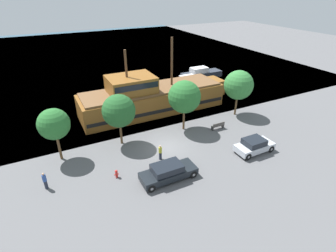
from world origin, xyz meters
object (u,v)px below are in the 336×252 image
object	(u,v)px
fire_hydrant	(116,173)
pedestrian_walking_far	(45,181)
pirate_ship	(151,97)
moored_boat_outer	(201,74)
bench_promenade_east	(218,126)
moored_boat_dockside	(189,82)
parked_car_curb_mid	(254,145)
parked_car_curb_front	(168,172)
pedestrian_walking_near	(160,152)

from	to	relation	value
fire_hydrant	pedestrian_walking_far	xyz separation A→B (m)	(-5.62, 1.25, 0.39)
pirate_ship	pedestrian_walking_far	world-z (taller)	pirate_ship
pirate_ship	moored_boat_outer	xyz separation A→B (m)	(13.63, 8.85, -1.18)
fire_hydrant	bench_promenade_east	world-z (taller)	bench_promenade_east
pedestrian_walking_far	bench_promenade_east	bearing A→B (deg)	5.65
moored_boat_dockside	parked_car_curb_mid	xyz separation A→B (m)	(-4.09, -19.54, 0.04)
pirate_ship	fire_hydrant	size ratio (longest dim) A/B	26.29
pirate_ship	parked_car_curb_front	size ratio (longest dim) A/B	4.06
moored_boat_dockside	pedestrian_walking_near	bearing A→B (deg)	-128.39
moored_boat_dockside	parked_car_curb_mid	distance (m)	19.96
parked_car_curb_front	bench_promenade_east	distance (m)	10.66
moored_boat_dockside	fire_hydrant	bearing A→B (deg)	-135.74
moored_boat_outer	fire_hydrant	size ratio (longest dim) A/B	9.86
parked_car_curb_mid	pirate_ship	bearing A→B (deg)	111.06
moored_boat_outer	pedestrian_walking_far	xyz separation A→B (m)	(-27.52, -18.90, 0.07)
moored_boat_outer	pedestrian_walking_near	size ratio (longest dim) A/B	4.87
bench_promenade_east	parked_car_curb_front	bearing A→B (deg)	-150.05
pirate_ship	bench_promenade_east	distance (m)	9.66
moored_boat_dockside	pedestrian_walking_near	world-z (taller)	moored_boat_dockside
pirate_ship	moored_boat_outer	world-z (taller)	pirate_ship
fire_hydrant	pedestrian_walking_far	bearing A→B (deg)	167.49
bench_promenade_east	pedestrian_walking_far	distance (m)	18.89
bench_promenade_east	parked_car_curb_mid	bearing A→B (deg)	-86.22
moored_boat_dockside	moored_boat_outer	distance (m)	5.21
pirate_ship	pedestrian_walking_far	size ratio (longest dim) A/B	12.64
moored_boat_outer	bench_promenade_east	distance (m)	19.15
parked_car_curb_mid	moored_boat_outer	bearing A→B (deg)	69.61
parked_car_curb_mid	pedestrian_walking_far	world-z (taller)	pedestrian_walking_far
bench_promenade_east	pedestrian_walking_far	world-z (taller)	pedestrian_walking_far
bench_promenade_east	pedestrian_walking_near	distance (m)	8.91
pirate_ship	pedestrian_walking_near	distance (m)	11.25
pirate_ship	moored_boat_dockside	world-z (taller)	pirate_ship
parked_car_curb_mid	pedestrian_walking_far	distance (m)	19.49
parked_car_curb_front	pedestrian_walking_near	bearing A→B (deg)	77.46
pirate_ship	parked_car_curb_mid	distance (m)	14.69
moored_boat_outer	fire_hydrant	xyz separation A→B (m)	(-21.90, -20.15, -0.32)
pirate_ship	pedestrian_walking_near	world-z (taller)	pirate_ship
fire_hydrant	pedestrian_walking_far	distance (m)	5.77
moored_boat_dockside	pirate_ship	bearing A→B (deg)	-147.86
moored_boat_outer	bench_promenade_east	xyz separation A→B (m)	(-8.73, -17.04, -0.30)
parked_car_curb_mid	pedestrian_walking_near	bearing A→B (deg)	160.91
moored_boat_dockside	fire_hydrant	xyz separation A→B (m)	(-17.62, -17.17, -0.28)
moored_boat_dockside	pedestrian_walking_far	world-z (taller)	moored_boat_dockside
fire_hydrant	pedestrian_walking_near	xyz separation A→B (m)	(4.59, 0.73, 0.37)
parked_car_curb_front	fire_hydrant	xyz separation A→B (m)	(-3.94, 2.22, -0.33)
pedestrian_walking_far	moored_boat_dockside	bearing A→B (deg)	34.42
moored_boat_dockside	pedestrian_walking_far	xyz separation A→B (m)	(-23.24, -15.93, 0.11)
parked_car_curb_front	fire_hydrant	distance (m)	4.53
moored_boat_dockside	parked_car_curb_mid	bearing A→B (deg)	-101.82
parked_car_curb_mid	bench_promenade_east	xyz separation A→B (m)	(-0.36, 5.47, -0.30)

